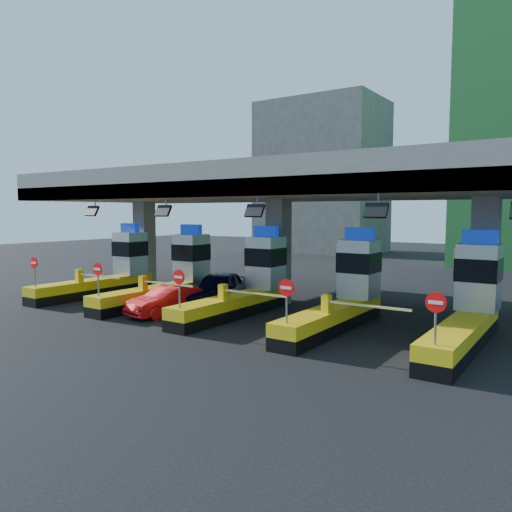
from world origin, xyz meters
The scene contains 10 objects.
ground centered at (0.00, 0.00, 0.00)m, with size 120.00×120.00×0.00m, color black.
toll_canopy centered at (0.00, 2.87, 6.13)m, with size 28.00×12.09×7.00m.
toll_lane_far_left centered at (-10.00, 0.28, 1.40)m, with size 4.43×8.00×4.16m.
toll_lane_left centered at (-5.00, 0.28, 1.40)m, with size 4.43×8.00×4.16m.
toll_lane_center centered at (0.00, 0.28, 1.40)m, with size 4.43×8.00×4.16m.
toll_lane_right centered at (5.00, 0.28, 1.40)m, with size 4.43×8.00×4.16m.
toll_lane_far_right centered at (10.00, 0.28, 1.40)m, with size 4.43×8.00×4.16m.
bg_building_concrete centered at (-14.00, 36.00, 9.00)m, with size 14.00×10.00×18.00m, color #4C4C49.
van centered at (-2.06, 0.51, 0.90)m, with size 2.12×5.27×1.80m, color black.
red_car centered at (-2.78, -2.34, 0.68)m, with size 1.45×4.15×1.37m, color red.
Camera 1 is at (13.65, -19.28, 4.85)m, focal length 35.00 mm.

